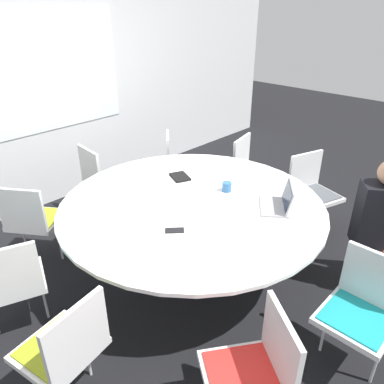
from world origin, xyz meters
TOP-DOWN VIEW (x-y plane):
  - ground_plane at (0.00, 0.00)m, footprint 16.00×16.00m
  - wall_back at (0.00, 2.25)m, footprint 8.00×0.07m
  - conference_table at (0.00, 0.00)m, footprint 2.23×2.23m
  - chair_1 at (1.41, -0.40)m, footprint 0.55×0.54m
  - chair_2 at (1.41, 0.39)m, footprint 0.52×0.51m
  - chair_3 at (0.94, 1.12)m, footprint 0.61×0.61m
  - chair_4 at (0.06, 1.46)m, footprint 0.46×0.47m
  - chair_5 at (-0.89, 1.16)m, footprint 0.60×0.60m
  - chair_6 at (-1.40, 0.44)m, footprint 0.56×0.55m
  - chair_7 at (-1.42, -0.35)m, footprint 0.51×0.50m
  - chair_8 at (-0.80, -1.23)m, footprint 0.60×0.60m
  - chair_9 at (0.06, -1.46)m, footprint 0.42×0.44m
  - person_0 at (0.89, -1.24)m, footprint 0.39×0.42m
  - laptop at (0.43, -0.58)m, footprint 0.41×0.39m
  - spiral_notebook at (0.28, 0.42)m, footprint 0.22×0.25m
  - coffee_cup at (0.37, -0.08)m, footprint 0.08×0.08m
  - cell_phone at (-0.40, -0.21)m, footprint 0.15×0.15m

SIDE VIEW (x-z plane):
  - ground_plane at x=0.00m, z-range 0.00..0.00m
  - chair_1 at x=1.41m, z-range 0.08..0.93m
  - chair_2 at x=1.41m, z-range 0.08..0.93m
  - chair_3 at x=0.94m, z-range 0.08..0.93m
  - chair_4 at x=0.06m, z-range 0.08..0.93m
  - chair_5 at x=-0.89m, z-range 0.08..0.93m
  - chair_6 at x=-1.40m, z-range 0.08..0.93m
  - chair_7 at x=-1.42m, z-range 0.08..0.93m
  - chair_8 at x=-0.80m, z-range 0.08..0.93m
  - chair_9 at x=0.06m, z-range 0.08..0.93m
  - conference_table at x=0.00m, z-range 0.29..1.03m
  - person_0 at x=0.89m, z-range 0.10..1.30m
  - cell_phone at x=-0.40m, z-range 0.74..0.74m
  - spiral_notebook at x=0.28m, z-range 0.74..0.76m
  - coffee_cup at x=0.37m, z-range 0.74..0.82m
  - laptop at x=0.43m, z-range 0.68..0.90m
  - wall_back at x=0.00m, z-range 0.00..2.70m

